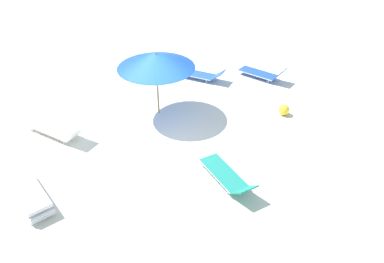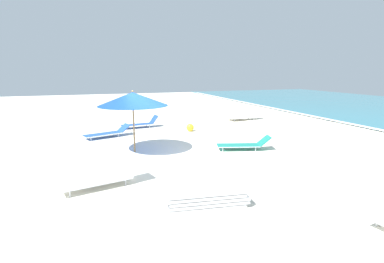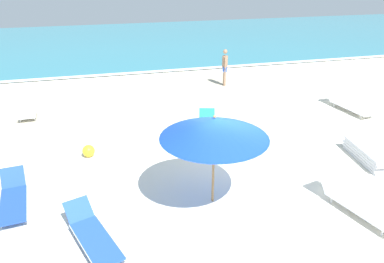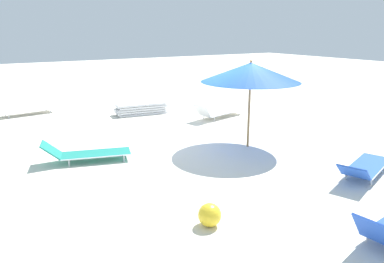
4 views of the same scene
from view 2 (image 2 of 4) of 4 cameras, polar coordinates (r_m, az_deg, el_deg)
name	(u,v)px [view 2 (image 2 of 4)]	position (r m, az deg, el deg)	size (l,w,h in m)	color
ground_plane	(165,157)	(11.04, -5.25, -4.85)	(60.00, 60.00, 0.16)	silver
beach_umbrella	(133,99)	(11.24, -11.22, 6.07)	(2.58, 2.58, 2.32)	#9E7547
lounger_stack	(206,197)	(6.96, 2.69, -12.42)	(0.85, 1.99, 0.41)	white
sun_lounger_under_umbrella	(108,133)	(14.34, -15.78, -0.22)	(1.27, 2.19, 0.51)	blue
sun_lounger_beside_umbrella	(245,117)	(18.95, 10.10, 2.82)	(0.72, 2.18, 0.46)	white
sun_lounger_near_water_left	(104,178)	(8.38, -16.36, -8.54)	(1.10, 2.23, 0.63)	white
sun_lounger_mid_beach_solo	(141,124)	(16.34, -9.75, 1.51)	(0.84, 2.01, 0.62)	blue
sun_lounger_mid_beach_pair_a	(244,144)	(11.80, 9.85, -2.42)	(1.15, 2.13, 0.54)	#1E8475
beach_ball	(190,128)	(15.13, -0.35, 0.75)	(0.38, 0.38, 0.38)	yellow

